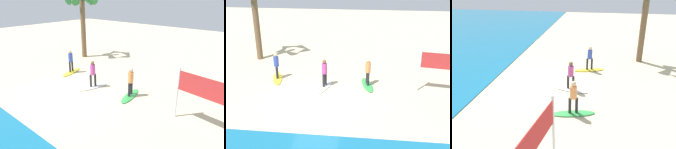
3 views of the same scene
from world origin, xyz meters
TOP-DOWN VIEW (x-y plane):
  - ground_plane at (0.00, 0.00)m, footprint 60.00×60.00m
  - surfboard_green at (-2.73, -2.45)m, footprint 1.01×2.17m
  - surfer_green at (-2.73, -2.45)m, footprint 0.32×0.45m
  - surfboard_white at (-0.20, -1.98)m, footprint 1.06×2.17m
  - surfer_white at (-0.20, -1.98)m, footprint 0.32×0.45m
  - surfboard_yellow at (2.99, -2.84)m, footprint 1.15×2.17m
  - surfer_yellow at (2.99, -2.84)m, footprint 0.32×0.45m

SIDE VIEW (x-z plane):
  - ground_plane at x=0.00m, z-range 0.00..0.00m
  - surfboard_green at x=-2.73m, z-range 0.00..0.09m
  - surfboard_white at x=-0.20m, z-range 0.00..0.09m
  - surfboard_yellow at x=2.99m, z-range 0.00..0.09m
  - surfer_green at x=-2.73m, z-range 0.22..1.86m
  - surfer_white at x=-0.20m, z-range 0.22..1.86m
  - surfer_yellow at x=2.99m, z-range 0.22..1.86m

